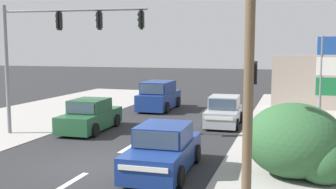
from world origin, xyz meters
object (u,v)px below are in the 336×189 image
(suv_oncoming_mid, at_px, (159,96))
(hatchback_receding_far, at_px, (224,112))
(utility_pole_foreground_right, at_px, (245,15))
(traffic_signal_mast, at_px, (53,41))
(sedan_oncoming_near, at_px, (90,116))
(pedestal_signal_right_kerb, at_px, (251,92))
(sedan_kerbside_parked, at_px, (164,150))

(suv_oncoming_mid, bearing_deg, hatchback_receding_far, -39.68)
(utility_pole_foreground_right, distance_m, traffic_signal_mast, 10.56)
(sedan_oncoming_near, distance_m, hatchback_receding_far, 6.89)
(hatchback_receding_far, bearing_deg, pedestal_signal_right_kerb, -71.89)
(hatchback_receding_far, xyz_separation_m, suv_oncoming_mid, (-5.00, 4.15, 0.18))
(suv_oncoming_mid, bearing_deg, utility_pole_foreground_right, -63.41)
(utility_pole_foreground_right, bearing_deg, sedan_kerbside_parked, 149.14)
(traffic_signal_mast, bearing_deg, utility_pole_foreground_right, -29.89)
(hatchback_receding_far, bearing_deg, suv_oncoming_mid, 140.32)
(traffic_signal_mast, relative_size, pedestal_signal_right_kerb, 1.93)
(traffic_signal_mast, distance_m, hatchback_receding_far, 9.27)
(traffic_signal_mast, height_order, suv_oncoming_mid, traffic_signal_mast)
(pedestal_signal_right_kerb, bearing_deg, traffic_signal_mast, 173.27)
(pedestal_signal_right_kerb, distance_m, sedan_kerbside_parked, 3.98)
(traffic_signal_mast, xyz_separation_m, pedestal_signal_right_kerb, (8.94, -1.06, -1.94))
(utility_pole_foreground_right, distance_m, hatchback_receding_far, 11.11)
(pedestal_signal_right_kerb, relative_size, suv_oncoming_mid, 0.78)
(utility_pole_foreground_right, bearing_deg, sedan_oncoming_near, 140.32)
(sedan_oncoming_near, bearing_deg, utility_pole_foreground_right, -39.68)
(utility_pole_foreground_right, height_order, pedestal_signal_right_kerb, utility_pole_foreground_right)
(sedan_kerbside_parked, bearing_deg, pedestal_signal_right_kerb, 46.05)
(suv_oncoming_mid, bearing_deg, traffic_signal_mast, -102.66)
(sedan_oncoming_near, height_order, sedan_kerbside_parked, same)
(utility_pole_foreground_right, height_order, suv_oncoming_mid, utility_pole_foreground_right)
(utility_pole_foreground_right, relative_size, traffic_signal_mast, 1.31)
(traffic_signal_mast, height_order, sedan_oncoming_near, traffic_signal_mast)
(hatchback_receding_far, distance_m, suv_oncoming_mid, 6.50)
(sedan_oncoming_near, relative_size, hatchback_receding_far, 1.17)
(sedan_kerbside_parked, bearing_deg, suv_oncoming_mid, 109.34)
(pedestal_signal_right_kerb, bearing_deg, sedan_oncoming_near, 162.07)
(traffic_signal_mast, relative_size, suv_oncoming_mid, 1.50)
(pedestal_signal_right_kerb, distance_m, suv_oncoming_mid, 12.29)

